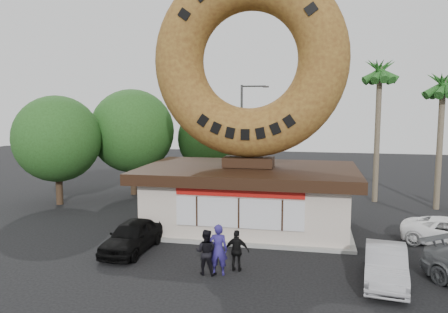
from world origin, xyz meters
The scene contains 14 objects.
ground centered at (0.00, 0.00, 0.00)m, with size 90.00×90.00×0.00m, color black.
donut_shop centered at (0.00, 5.98, 1.77)m, with size 11.20×7.20×3.80m.
giant_donut centered at (0.00, 6.00, 8.80)m, with size 10.01×10.01×2.55m, color olive.
tree_west centered at (-9.50, 13.00, 4.64)m, with size 6.00×6.00×7.65m.
tree_mid centered at (-4.00, 15.00, 4.02)m, with size 5.20×5.20×6.63m.
tree_far centered at (-13.00, 9.00, 4.33)m, with size 5.60×5.60×7.14m.
palm_near centered at (7.50, 14.00, 8.41)m, with size 2.60×2.60×9.75m.
palm_far centered at (11.00, 12.50, 7.48)m, with size 2.60×2.60×8.75m.
street_lamp centered at (-1.86, 16.00, 4.48)m, with size 2.11×0.20×8.00m.
person_left centered at (-0.20, -0.66, 1.00)m, with size 0.73×0.48×1.99m, color navy.
person_center centered at (-0.67, -0.71, 0.88)m, with size 0.86×0.67×1.77m, color black.
person_right centered at (0.45, -0.15, 0.83)m, with size 0.97×0.40×1.65m, color black.
car_black centered at (-4.55, 1.22, 0.70)m, with size 1.65×4.10×1.40m, color black.
car_silver centered at (6.00, -0.19, 0.68)m, with size 1.44×4.14×1.36m, color #A3A2A7.
Camera 1 is at (3.25, -16.52, 6.53)m, focal length 35.00 mm.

